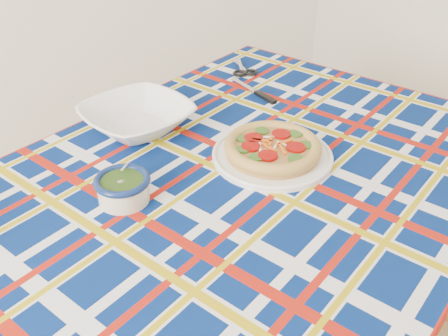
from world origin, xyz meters
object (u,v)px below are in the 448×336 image
serving_bowl (137,118)px  dining_table (216,221)px  pesto_bowl (123,187)px  main_focaccia_plate (273,148)px

serving_bowl → dining_table: bearing=-83.5°
pesto_bowl → serving_bowl: 0.31m
dining_table → serving_bowl: serving_bowl is taller
dining_table → main_focaccia_plate: main_focaccia_plate is taller
pesto_bowl → serving_bowl: bearing=63.4°
main_focaccia_plate → serving_bowl: serving_bowl is taller
dining_table → pesto_bowl: (-0.18, 0.08, 0.11)m
main_focaccia_plate → serving_bowl: 0.37m
pesto_bowl → serving_bowl: (0.14, 0.28, -0.00)m
main_focaccia_plate → serving_bowl: (-0.23, 0.30, 0.00)m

